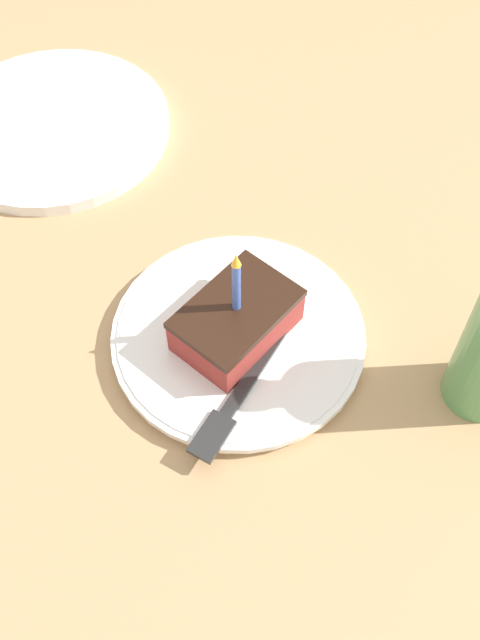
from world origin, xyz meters
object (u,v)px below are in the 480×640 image
at_px(plate, 240,338).
at_px(cake_slice, 237,320).
at_px(fork, 239,395).
at_px(side_plate, 54,126).

bearing_deg(plate, cake_slice, -119.80).
bearing_deg(cake_slice, fork, -47.68).
bearing_deg(cake_slice, side_plate, 166.70).
bearing_deg(fork, plate, 130.04).
relative_size(plate, side_plate, 0.88).
bearing_deg(side_plate, cake_slice, -13.30).
bearing_deg(cake_slice, plate, 60.20).
bearing_deg(side_plate, plate, -12.88).
bearing_deg(fork, cake_slice, 132.32).
relative_size(plate, cake_slice, 2.07).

